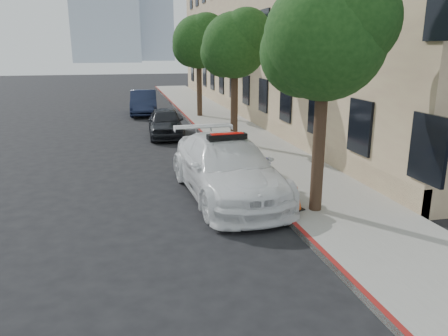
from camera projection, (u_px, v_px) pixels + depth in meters
ground at (188, 198)px, 12.20m from camera, size 120.00×120.00×0.00m
sidewalk at (227, 128)px, 22.36m from camera, size 3.20×50.00×0.15m
curb_strip at (198, 129)px, 22.02m from camera, size 0.12×50.00×0.15m
building at (296, 32)px, 26.99m from camera, size 8.00×36.00×10.00m
tree_near at (327, 38)px, 9.83m from camera, size 2.92×2.82×5.62m
tree_mid at (235, 45)px, 17.36m from camera, size 2.77×2.64×5.43m
tree_far at (199, 41)px, 24.80m from camera, size 3.10×3.00×5.81m
police_car at (227, 168)px, 12.17m from camera, size 2.65×5.83×1.80m
parked_car_mid at (166, 122)px, 20.48m from camera, size 1.76×3.98×1.33m
parked_car_far at (144, 102)px, 27.26m from camera, size 1.86×4.59×1.48m
fire_hydrant at (266, 171)px, 12.80m from camera, size 0.34×0.32×0.82m
traffic_cone at (297, 198)px, 10.84m from camera, size 0.41×0.41×0.62m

